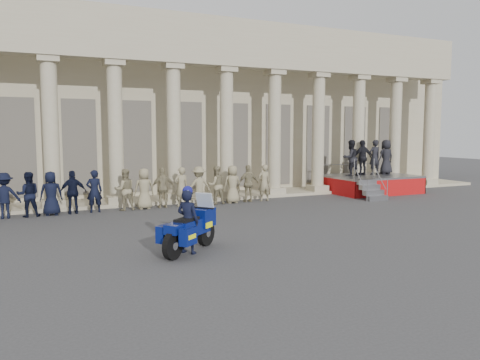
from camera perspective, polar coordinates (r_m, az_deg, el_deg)
ground at (r=13.94m, az=-3.71°, el=-7.58°), size 90.00×90.00×0.00m
building at (r=27.88m, az=-14.65°, el=8.31°), size 40.00×12.50×9.00m
officer_rank at (r=19.62m, az=-24.65°, el=-1.63°), size 20.52×0.66×1.73m
reviewing_stand at (r=25.97m, az=15.44°, el=1.74°), size 4.61×4.34×2.83m
motorcycle at (r=12.73m, az=-6.05°, el=-5.82°), size 1.99×1.77×1.54m
rider at (r=12.58m, az=-6.37°, el=-4.86°), size 0.72×0.75×1.82m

